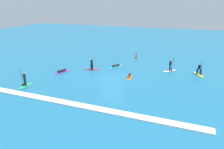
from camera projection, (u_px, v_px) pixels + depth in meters
name	position (u px, v px, depth m)	size (l,w,h in m)	color
ground_plane	(112.00, 78.00, 28.45)	(120.00, 120.00, 0.00)	#1E6B93
surfer_on_orange_board	(129.00, 76.00, 28.66)	(1.03, 2.77, 0.41)	orange
surfer_on_red_board	(92.00, 66.00, 31.75)	(2.48, 1.24, 2.23)	red
surfer_on_white_board	(170.00, 68.00, 31.15)	(2.28, 2.18, 2.24)	white
surfer_on_green_board	(25.00, 83.00, 25.56)	(0.80, 2.60, 2.30)	#23B266
surfer_on_teal_board	(116.00, 66.00, 33.33)	(2.03, 3.09, 0.39)	#33C6CC
surfer_on_purple_board	(62.00, 71.00, 30.71)	(1.50, 2.87, 0.43)	purple
surfer_on_yellow_board	(199.00, 71.00, 29.55)	(1.77, 2.51, 2.08)	yellow
marker_buoy	(136.00, 57.00, 38.48)	(0.40, 0.40, 1.01)	red
wave_crest	(79.00, 106.00, 20.67)	(24.45, 0.90, 0.18)	white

